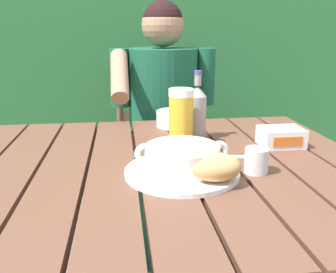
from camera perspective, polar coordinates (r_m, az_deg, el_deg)
dining_table at (r=1.03m, az=-1.13°, el=-8.99°), size 1.16×0.98×0.73m
hedge_backdrop at (r=2.63m, az=-5.62°, el=18.77°), size 3.33×0.97×2.90m
chair_near_diner at (r=1.96m, az=-1.30°, el=-1.89°), size 0.45×0.46×0.94m
person_eating at (r=1.70m, az=-0.72°, el=3.96°), size 0.48×0.47×1.20m
serving_plate at (r=0.92m, az=2.21°, el=-5.51°), size 0.29×0.29×0.01m
soup_bowl at (r=0.91m, az=2.23°, el=-3.24°), size 0.24×0.19×0.07m
bread_roll at (r=0.85m, az=7.37°, el=-4.76°), size 0.13×0.10×0.06m
beer_glass at (r=1.12m, az=2.04°, el=2.93°), size 0.08×0.08×0.18m
beer_bottle at (r=1.20m, az=4.59°, el=4.00°), size 0.06×0.06×0.22m
water_glass_small at (r=0.95m, az=13.68°, el=-3.66°), size 0.06×0.06×0.06m
butter_tub at (r=1.19m, az=17.27°, el=-0.07°), size 0.13×0.10×0.06m
table_knife at (r=1.04m, az=8.34°, el=-3.12°), size 0.17×0.04×0.01m
diner_bowl at (r=1.37m, az=1.04°, el=2.83°), size 0.14×0.14×0.06m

